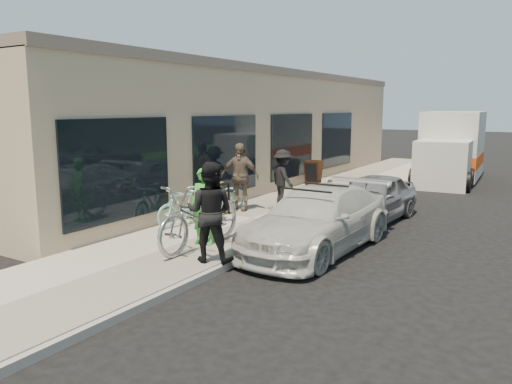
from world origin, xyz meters
The scene contains 17 objects.
ground centered at (0.00, 0.00, 0.00)m, with size 120.00×120.00×0.00m, color black.
sidewalk centered at (-2.00, 3.00, 0.07)m, with size 3.00×34.00×0.15m, color #ABA69A.
curb centered at (-0.45, 3.00, 0.07)m, with size 0.12×34.00×0.13m, color #9D9790.
storefront centered at (-5.24, 7.99, 2.12)m, with size 3.60×20.00×4.22m.
bike_rack centered at (-2.79, 2.80, 0.66)m, with size 0.10×0.60×0.85m.
sandwich_board centered at (-2.98, 8.65, 0.61)m, with size 0.56×0.56×0.89m.
sedan_white centered at (0.40, 1.71, 0.65)m, with size 2.04×4.54×1.33m.
sedan_silver centered at (0.49, 4.85, 0.61)m, with size 1.45×3.60×1.23m, color gray.
moving_truck centered at (0.75, 13.60, 1.22)m, with size 2.44×5.73×2.76m.
tandem_bike centered at (-1.41, 0.16, 0.80)m, with size 0.86×2.48×1.30m, color #AFAFB1.
woman_rider centered at (-1.53, 0.41, 0.94)m, with size 0.57×0.38×1.57m, color green.
man_standing centered at (-0.74, -0.44, 1.06)m, with size 0.89×0.69×1.82m, color black.
cruiser_bike_a centered at (-2.96, 1.46, 0.61)m, with size 0.43×1.53×0.92m, color #86C9BF.
cruiser_bike_b centered at (-3.10, 3.33, 0.57)m, with size 0.55×1.59×0.83m, color #86C9BF.
cruiser_bike_c centered at (-2.83, 2.61, 0.59)m, with size 0.42×1.47×0.88m, color gold.
bystander_a centered at (-2.23, 5.02, 0.94)m, with size 1.02×0.59×1.59m, color black.
bystander_b centered at (-2.82, 3.67, 1.07)m, with size 1.08×0.45×1.84m, color brown.
Camera 1 is at (4.60, -7.48, 2.92)m, focal length 35.00 mm.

